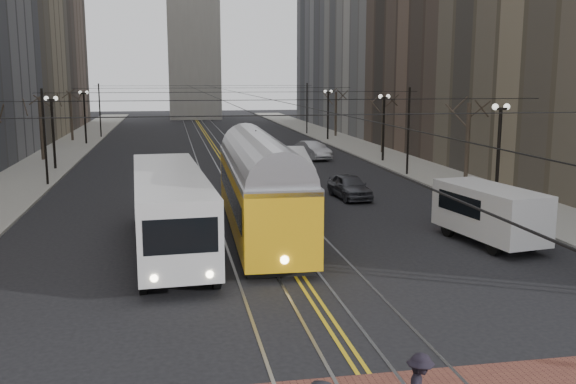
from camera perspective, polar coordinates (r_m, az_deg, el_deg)
name	(u,v)px	position (r m, az deg, el deg)	size (l,w,h in m)	color
ground	(353,358)	(17.63, 5.79, -14.45)	(260.00, 260.00, 0.00)	black
sidewalk_left	(54,159)	(61.69, -20.11, 2.79)	(5.00, 140.00, 0.15)	gray
sidewalk_right	(372,152)	(63.88, 7.50, 3.56)	(5.00, 140.00, 0.15)	gray
streetcar_rails	(220,156)	(60.98, -6.07, 3.21)	(4.80, 130.00, 0.02)	gray
centre_lines	(220,156)	(60.98, -6.07, 3.21)	(0.42, 130.00, 0.01)	gold
lamp_posts	(238,144)	(44.59, -4.50, 4.30)	(27.60, 57.20, 5.60)	black
street_trees	(229,135)	(51.03, -5.27, 5.03)	(31.68, 53.28, 5.60)	#382D23
trolley_wires	(229,123)	(50.54, -5.24, 6.09)	(25.96, 120.00, 6.60)	black
transit_bus	(170,211)	(27.78, -10.47, -1.72)	(2.82, 13.53, 3.38)	silver
streetcar	(260,196)	(30.25, -2.51, -0.35)	(2.86, 15.38, 3.62)	#EDAD15
rear_bus	(288,181)	(36.94, 0.01, 0.99)	(2.40, 11.04, 2.88)	silver
cargo_van	(489,216)	(29.82, 17.43, -2.01)	(2.23, 5.80, 2.56)	silver
sedan_grey	(350,186)	(39.43, 5.49, 0.51)	(1.76, 4.37, 1.49)	#404248
sedan_silver	(314,150)	(58.29, 2.29, 3.74)	(1.72, 4.92, 1.62)	#AAACB2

